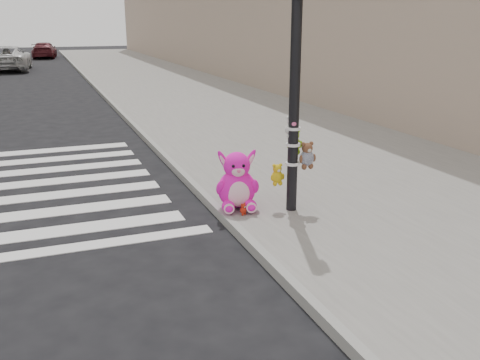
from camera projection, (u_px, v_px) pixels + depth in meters
name	position (u px, v px, depth m)	size (l,w,h in m)	color
ground	(153.00, 300.00, 5.99)	(120.00, 120.00, 0.00)	black
sidewalk_near	(244.00, 118.00, 16.62)	(7.00, 80.00, 0.14)	slate
curb_edge	(133.00, 125.00, 15.44)	(0.12, 80.00, 0.15)	gray
signal_pole	(295.00, 106.00, 7.99)	(0.69, 0.49, 4.00)	black
pink_bunny	(237.00, 184.00, 8.40)	(0.72, 0.80, 0.96)	#FF15BD
red_teddy	(243.00, 209.00, 8.17)	(0.13, 0.09, 0.19)	red
car_white_near	(8.00, 58.00, 32.33)	(2.44, 5.30, 1.47)	silver
car_maroon_near	(44.00, 50.00, 42.72)	(1.73, 4.25, 1.23)	#4E161C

